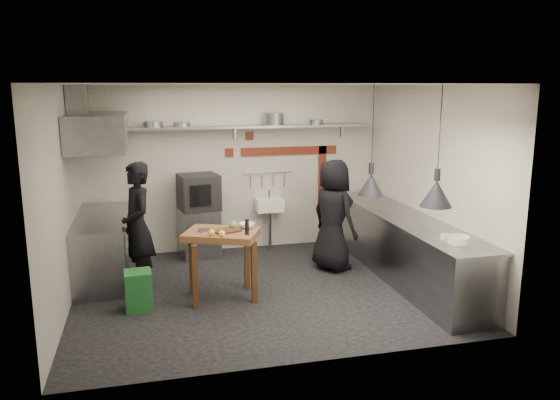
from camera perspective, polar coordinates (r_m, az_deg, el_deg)
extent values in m
plane|color=black|center=(7.68, -1.97, -9.38)|extent=(5.00, 5.00, 0.00)
plane|color=silver|center=(7.16, -2.13, 12.00)|extent=(5.00, 5.00, 0.00)
cube|color=beige|center=(9.33, -4.70, 3.29)|extent=(5.00, 0.04, 2.80)
cube|color=beige|center=(5.30, 2.62, -3.22)|extent=(5.00, 0.04, 2.80)
cube|color=beige|center=(7.22, -21.86, -0.03)|extent=(0.04, 4.20, 2.80)
cube|color=beige|center=(8.17, 15.39, 1.69)|extent=(0.04, 4.20, 2.80)
cube|color=maroon|center=(9.47, 1.00, 5.16)|extent=(1.70, 0.02, 0.14)
cube|color=maroon|center=(9.70, 4.42, 2.43)|extent=(0.14, 0.02, 1.10)
cube|color=maroon|center=(9.29, -3.21, 6.69)|extent=(0.14, 0.02, 0.14)
cube|color=maroon|center=(9.26, -5.32, 4.96)|extent=(0.14, 0.02, 0.14)
cube|color=slate|center=(9.07, -4.59, 7.63)|extent=(4.60, 0.34, 0.04)
cube|color=slate|center=(9.12, -16.68, 6.57)|extent=(0.04, 0.06, 0.24)
cube|color=slate|center=(9.23, -4.74, 7.07)|extent=(0.04, 0.06, 0.24)
cube|color=slate|center=(9.71, 6.49, 7.27)|extent=(0.04, 0.06, 0.24)
cylinder|color=slate|center=(8.95, -13.10, 7.72)|extent=(0.40, 0.40, 0.09)
cylinder|color=slate|center=(8.97, -10.20, 7.79)|extent=(0.34, 0.34, 0.07)
cylinder|color=slate|center=(9.19, -0.63, 8.47)|extent=(0.35, 0.35, 0.20)
cylinder|color=slate|center=(9.39, 3.81, 8.15)|extent=(0.27, 0.27, 0.08)
cube|color=slate|center=(9.13, -8.44, -3.41)|extent=(0.69, 0.64, 0.80)
cube|color=black|center=(8.95, -8.49, 0.82)|extent=(0.70, 0.66, 0.58)
cube|color=maroon|center=(8.71, -8.42, 0.53)|extent=(0.52, 0.12, 0.46)
cube|color=black|center=(8.65, -8.29, 0.45)|extent=(0.34, 0.07, 0.34)
cube|color=white|center=(9.37, -1.14, -0.49)|extent=(0.46, 0.34, 0.22)
cylinder|color=slate|center=(9.33, -1.14, 0.59)|extent=(0.03, 0.03, 0.14)
cylinder|color=slate|center=(9.43, -1.07, -3.15)|extent=(0.06, 0.06, 0.66)
cylinder|color=slate|center=(9.40, -1.34, 2.90)|extent=(0.90, 0.02, 0.02)
cube|color=slate|center=(8.22, 12.89, -4.93)|extent=(0.70, 3.80, 0.90)
cube|color=slate|center=(8.10, 13.04, -1.77)|extent=(0.76, 3.90, 0.03)
cylinder|color=white|center=(6.89, 18.10, -3.94)|extent=(0.29, 0.29, 0.09)
cylinder|color=white|center=(7.03, 17.19, -3.73)|extent=(0.22, 0.22, 0.05)
cube|color=slate|center=(8.42, -18.05, -4.83)|extent=(0.70, 1.90, 0.90)
cube|color=slate|center=(8.30, -18.26, -1.75)|extent=(0.76, 2.00, 0.03)
cube|color=slate|center=(8.11, -18.47, 6.79)|extent=(0.78, 1.60, 0.50)
cube|color=slate|center=(8.11, -20.43, 9.49)|extent=(0.28, 0.28, 0.50)
cube|color=#1B5925|center=(7.20, -14.57, -9.12)|extent=(0.35, 0.35, 0.50)
cube|color=#492B16|center=(7.13, -5.62, -3.22)|extent=(0.41, 0.35, 0.02)
cylinder|color=black|center=(6.96, -3.47, -2.82)|extent=(0.06, 0.06, 0.20)
sphere|color=#FEDD45|center=(6.96, -7.16, -3.39)|extent=(0.10, 0.10, 0.08)
sphere|color=#FEDD45|center=(6.90, -6.07, -3.52)|extent=(0.09, 0.09, 0.08)
sphere|color=olive|center=(7.25, -4.90, -2.64)|extent=(0.12, 0.12, 0.11)
cube|color=slate|center=(7.19, -7.79, -3.13)|extent=(0.20, 0.15, 0.03)
imported|color=white|center=(7.30, -3.48, -2.67)|extent=(0.26, 0.26, 0.07)
imported|color=black|center=(7.73, -14.67, -2.70)|extent=(0.59, 0.74, 1.78)
imported|color=black|center=(8.33, 5.57, -1.58)|extent=(0.84, 0.98, 1.71)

